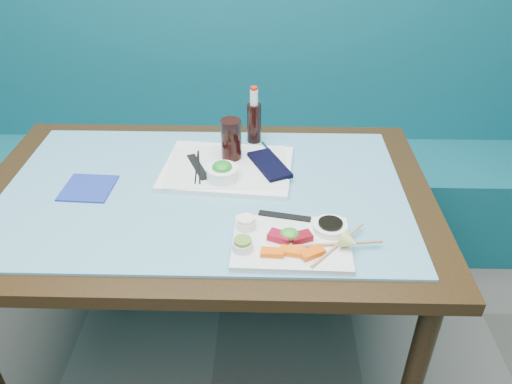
{
  "coord_description": "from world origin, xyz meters",
  "views": [
    {
      "loc": [
        0.19,
        0.18,
        1.6
      ],
      "look_at": [
        0.16,
        1.38,
        0.8
      ],
      "focal_mm": 35.0,
      "sensor_mm": 36.0,
      "label": 1
    }
  ],
  "objects_px": {
    "booth_bench": "(228,159)",
    "blue_napkin": "(88,188)",
    "seaweed_bowl": "(222,173)",
    "dining_table": "(206,213)",
    "cola_bottle_body": "(254,123)",
    "cola_glass": "(231,139)",
    "serving_tray": "(228,168)",
    "sashimi_plate": "(291,243)"
  },
  "relations": [
    {
      "from": "blue_napkin",
      "to": "dining_table",
      "type": "bearing_deg",
      "value": 1.09
    },
    {
      "from": "dining_table",
      "to": "cola_bottle_body",
      "type": "height_order",
      "value": "cola_bottle_body"
    },
    {
      "from": "dining_table",
      "to": "cola_glass",
      "type": "relative_size",
      "value": 10.25
    },
    {
      "from": "cola_bottle_body",
      "to": "blue_napkin",
      "type": "height_order",
      "value": "cola_bottle_body"
    },
    {
      "from": "dining_table",
      "to": "cola_glass",
      "type": "distance_m",
      "value": 0.25
    },
    {
      "from": "dining_table",
      "to": "cola_bottle_body",
      "type": "distance_m",
      "value": 0.38
    },
    {
      "from": "seaweed_bowl",
      "to": "cola_bottle_body",
      "type": "height_order",
      "value": "cola_bottle_body"
    },
    {
      "from": "serving_tray",
      "to": "blue_napkin",
      "type": "xyz_separation_m",
      "value": [
        -0.42,
        -0.12,
        -0.0
      ]
    },
    {
      "from": "sashimi_plate",
      "to": "seaweed_bowl",
      "type": "height_order",
      "value": "seaweed_bowl"
    },
    {
      "from": "seaweed_bowl",
      "to": "blue_napkin",
      "type": "xyz_separation_m",
      "value": [
        -0.41,
        -0.04,
        -0.03
      ]
    },
    {
      "from": "seaweed_bowl",
      "to": "blue_napkin",
      "type": "bearing_deg",
      "value": -173.88
    },
    {
      "from": "cola_glass",
      "to": "dining_table",
      "type": "bearing_deg",
      "value": -114.18
    },
    {
      "from": "sashimi_plate",
      "to": "blue_napkin",
      "type": "relative_size",
      "value": 2.06
    },
    {
      "from": "dining_table",
      "to": "blue_napkin",
      "type": "bearing_deg",
      "value": -178.91
    },
    {
      "from": "sashimi_plate",
      "to": "blue_napkin",
      "type": "height_order",
      "value": "sashimi_plate"
    },
    {
      "from": "dining_table",
      "to": "seaweed_bowl",
      "type": "distance_m",
      "value": 0.14
    },
    {
      "from": "booth_bench",
      "to": "serving_tray",
      "type": "height_order",
      "value": "booth_bench"
    },
    {
      "from": "dining_table",
      "to": "sashimi_plate",
      "type": "xyz_separation_m",
      "value": [
        0.26,
        -0.26,
        0.1
      ]
    },
    {
      "from": "booth_bench",
      "to": "blue_napkin",
      "type": "bearing_deg",
      "value": -112.73
    },
    {
      "from": "seaweed_bowl",
      "to": "cola_glass",
      "type": "distance_m",
      "value": 0.14
    },
    {
      "from": "booth_bench",
      "to": "seaweed_bowl",
      "type": "relative_size",
      "value": 30.51
    },
    {
      "from": "booth_bench",
      "to": "blue_napkin",
      "type": "distance_m",
      "value": 1.0
    },
    {
      "from": "booth_bench",
      "to": "blue_napkin",
      "type": "relative_size",
      "value": 20.19
    },
    {
      "from": "booth_bench",
      "to": "seaweed_bowl",
      "type": "distance_m",
      "value": 0.91
    },
    {
      "from": "seaweed_bowl",
      "to": "cola_bottle_body",
      "type": "bearing_deg",
      "value": 72.11
    },
    {
      "from": "booth_bench",
      "to": "seaweed_bowl",
      "type": "xyz_separation_m",
      "value": [
        0.06,
        -0.8,
        0.42
      ]
    },
    {
      "from": "cola_glass",
      "to": "seaweed_bowl",
      "type": "bearing_deg",
      "value": -98.75
    },
    {
      "from": "dining_table",
      "to": "cola_bottle_body",
      "type": "relative_size",
      "value": 9.98
    },
    {
      "from": "cola_glass",
      "to": "blue_napkin",
      "type": "relative_size",
      "value": 0.92
    },
    {
      "from": "cola_glass",
      "to": "blue_napkin",
      "type": "bearing_deg",
      "value": -157.95
    },
    {
      "from": "sashimi_plate",
      "to": "cola_bottle_body",
      "type": "xyz_separation_m",
      "value": [
        -0.11,
        0.58,
        0.06
      ]
    },
    {
      "from": "dining_table",
      "to": "sashimi_plate",
      "type": "bearing_deg",
      "value": -45.29
    },
    {
      "from": "cola_bottle_body",
      "to": "blue_napkin",
      "type": "relative_size",
      "value": 0.94
    },
    {
      "from": "sashimi_plate",
      "to": "seaweed_bowl",
      "type": "relative_size",
      "value": 3.11
    },
    {
      "from": "serving_tray",
      "to": "cola_bottle_body",
      "type": "bearing_deg",
      "value": 73.7
    },
    {
      "from": "cola_glass",
      "to": "serving_tray",
      "type": "bearing_deg",
      "value": -100.3
    },
    {
      "from": "dining_table",
      "to": "sashimi_plate",
      "type": "distance_m",
      "value": 0.38
    },
    {
      "from": "booth_bench",
      "to": "cola_bottle_body",
      "type": "relative_size",
      "value": 21.39
    },
    {
      "from": "cola_glass",
      "to": "blue_napkin",
      "type": "distance_m",
      "value": 0.47
    },
    {
      "from": "sashimi_plate",
      "to": "serving_tray",
      "type": "bearing_deg",
      "value": 118.71
    },
    {
      "from": "seaweed_bowl",
      "to": "cola_glass",
      "type": "relative_size",
      "value": 0.72
    },
    {
      "from": "seaweed_bowl",
      "to": "blue_napkin",
      "type": "distance_m",
      "value": 0.41
    }
  ]
}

